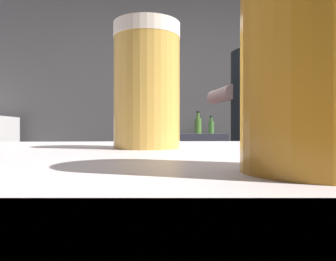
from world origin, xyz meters
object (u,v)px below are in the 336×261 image
at_px(pint_glass_near, 147,86).
at_px(bottle_hot_sauce, 145,126).
at_px(bottle_vinegar, 158,125).
at_px(bartender, 264,149).
at_px(bottle_olive_oil, 211,127).
at_px(bottle_soy, 198,125).
at_px(mixing_bowl, 210,149).
at_px(chefs_knife, 283,152).
at_px(pint_glass_far, 320,34).

xyz_separation_m(pint_glass_near, bottle_hot_sauce, (-0.01, 2.87, -0.01)).
relative_size(pint_glass_near, bottle_vinegar, 0.61).
bearing_deg(bartender, bottle_olive_oil, -9.13).
bearing_deg(bottle_hot_sauce, bottle_vinegar, -13.40).
distance_m(pint_glass_near, bottle_soy, 3.07).
xyz_separation_m(bartender, bottle_soy, (-0.06, 1.76, 0.15)).
distance_m(pint_glass_near, bottle_vinegar, 2.84).
bearing_deg(bottle_soy, bartender, -88.09).
relative_size(mixing_bowl, bottle_olive_oil, 1.00).
height_order(chefs_knife, bottle_soy, bottle_soy).
xyz_separation_m(chefs_knife, bottle_vinegar, (-0.77, 1.17, 0.20)).
bearing_deg(bottle_hot_sauce, pint_glass_far, -88.20).
xyz_separation_m(bottle_olive_oil, bottle_vinegar, (-0.57, -0.18, 0.02)).
height_order(bartender, bottle_hot_sauce, bartender).
height_order(pint_glass_near, bottle_olive_oil, bottle_olive_oil).
relative_size(bottle_hot_sauce, bottle_vinegar, 0.85).
xyz_separation_m(chefs_knife, bottle_olive_oil, (-0.20, 1.35, 0.18)).
relative_size(chefs_knife, bottle_olive_oil, 1.28).
distance_m(mixing_bowl, pint_glass_far, 2.02).
relative_size(bartender, pint_glass_near, 12.00).
distance_m(bartender, bottle_olive_oil, 1.76).
distance_m(bottle_soy, bottle_vinegar, 0.47).
height_order(bottle_olive_oil, bottle_soy, bottle_soy).
bearing_deg(mixing_bowl, pint_glass_far, -99.89).
bearing_deg(pint_glass_far, chefs_knife, 66.69).
bearing_deg(bartender, bottle_soy, -4.51).
distance_m(chefs_knife, pint_glass_far, 2.06).
distance_m(bartender, pint_glass_far, 1.58).
height_order(bartender, pint_glass_near, bartender).
relative_size(pint_glass_near, bottle_olive_oil, 0.76).
bearing_deg(bottle_hot_sauce, bartender, -68.59).
relative_size(bartender, bottle_soy, 7.32).
height_order(bottle_olive_oil, bottle_hot_sauce, bottle_hot_sauce).
relative_size(pint_glass_near, pint_glass_far, 1.05).
height_order(bartender, pint_glass_far, bartender).
bearing_deg(pint_glass_far, bottle_hot_sauce, 91.80).
bearing_deg(bottle_vinegar, bottle_hot_sauce, 166.60).
relative_size(mixing_bowl, chefs_knife, 0.78).
relative_size(chefs_knife, bottle_vinegar, 1.02).
distance_m(mixing_bowl, chefs_knife, 0.48).
bearing_deg(pint_glass_far, pint_glass_near, 111.08).
distance_m(mixing_bowl, bottle_hot_sauce, 1.20).
xyz_separation_m(bartender, mixing_bowl, (-0.19, 0.50, -0.03)).
xyz_separation_m(mixing_bowl, chefs_knife, (0.47, -0.10, -0.02)).
height_order(bottle_soy, bottle_hot_sauce, bottle_soy).
height_order(mixing_bowl, bottle_olive_oil, bottle_olive_oil).
bearing_deg(pint_glass_near, chefs_knife, 61.72).
xyz_separation_m(bottle_soy, bottle_hot_sauce, (-0.57, -0.15, -0.01)).
xyz_separation_m(mixing_bowl, bottle_soy, (0.13, 1.26, 0.18)).
xyz_separation_m(pint_glass_near, bottle_soy, (0.56, 3.02, 0.00)).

